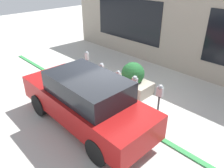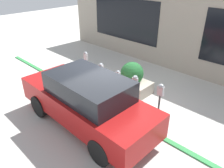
% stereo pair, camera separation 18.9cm
% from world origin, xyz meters
% --- Properties ---
extents(ground_plane, '(40.00, 40.00, 0.00)m').
position_xyz_m(ground_plane, '(0.00, 0.00, 0.00)').
color(ground_plane, beige).
extents(curb_strip, '(14.28, 0.16, 0.04)m').
position_xyz_m(curb_strip, '(0.00, 0.08, 0.02)').
color(curb_strip, '#338C47').
rests_on(curb_strip, ground_plane).
extents(building_facade, '(14.28, 0.17, 3.55)m').
position_xyz_m(building_facade, '(0.00, -4.47, 1.78)').
color(building_facade, '#9E9384').
rests_on(building_facade, ground_plane).
extents(parking_meter_nearest, '(0.19, 0.16, 1.38)m').
position_xyz_m(parking_meter_nearest, '(-1.68, -0.44, 1.02)').
color(parking_meter_nearest, '#38383D').
rests_on(parking_meter_nearest, ground_plane).
extents(parking_meter_second, '(0.18, 0.16, 1.39)m').
position_xyz_m(parking_meter_second, '(-0.79, -0.36, 1.05)').
color(parking_meter_second, '#38383D').
rests_on(parking_meter_second, ground_plane).
extents(parking_meter_middle, '(0.14, 0.12, 1.30)m').
position_xyz_m(parking_meter_middle, '(-0.02, -0.40, 0.80)').
color(parking_meter_middle, '#38383D').
rests_on(parking_meter_middle, ground_plane).
extents(parking_meter_fourth, '(0.17, 0.15, 1.36)m').
position_xyz_m(parking_meter_fourth, '(0.77, -0.35, 0.89)').
color(parking_meter_fourth, '#38383D').
rests_on(parking_meter_fourth, ground_plane).
extents(parking_meter_farthest, '(0.15, 0.13, 1.55)m').
position_xyz_m(parking_meter_farthest, '(1.67, -0.40, 0.98)').
color(parking_meter_farthest, '#38383D').
rests_on(parking_meter_farthest, ground_plane).
extents(planter_box, '(1.54, 0.90, 1.21)m').
position_xyz_m(planter_box, '(0.21, -1.45, 0.51)').
color(planter_box, '#A39989').
rests_on(planter_box, ground_plane).
extents(parked_car_front, '(4.70, 1.77, 1.71)m').
position_xyz_m(parked_car_front, '(-0.17, 1.15, 0.89)').
color(parked_car_front, maroon).
rests_on(parked_car_front, ground_plane).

